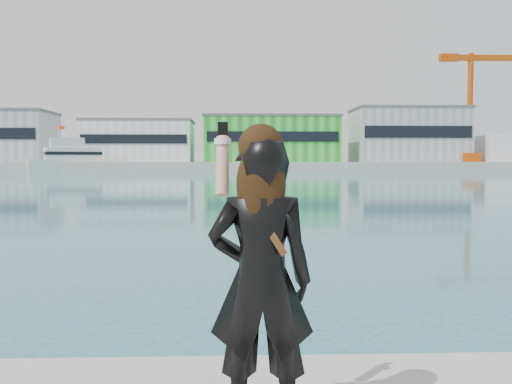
{
  "coord_description": "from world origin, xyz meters",
  "views": [
    {
      "loc": [
        -0.45,
        -3.35,
        2.32
      ],
      "look_at": [
        -0.3,
        0.54,
        2.1
      ],
      "focal_mm": 40.0,
      "sensor_mm": 36.0,
      "label": 1
    }
  ],
  "objects_px": {
    "buoy_extra": "(256,175)",
    "dock_crane": "(475,103)",
    "woman": "(261,273)",
    "motor_yacht": "(75,159)"
  },
  "relations": [
    {
      "from": "motor_yacht",
      "to": "dock_crane",
      "type": "bearing_deg",
      "value": -17.98
    },
    {
      "from": "buoy_extra",
      "to": "woman",
      "type": "relative_size",
      "value": 0.29
    },
    {
      "from": "motor_yacht",
      "to": "woman",
      "type": "distance_m",
      "value": 118.43
    },
    {
      "from": "buoy_extra",
      "to": "woman",
      "type": "height_order",
      "value": "woman"
    },
    {
      "from": "dock_crane",
      "to": "motor_yacht",
      "type": "relative_size",
      "value": 1.21
    },
    {
      "from": "dock_crane",
      "to": "motor_yacht",
      "type": "xyz_separation_m",
      "value": [
        -85.82,
        -8.23,
        -12.53
      ]
    },
    {
      "from": "buoy_extra",
      "to": "woman",
      "type": "bearing_deg",
      "value": -92.19
    },
    {
      "from": "dock_crane",
      "to": "woman",
      "type": "relative_size",
      "value": 13.77
    },
    {
      "from": "dock_crane",
      "to": "woman",
      "type": "height_order",
      "value": "dock_crane"
    },
    {
      "from": "buoy_extra",
      "to": "dock_crane",
      "type": "bearing_deg",
      "value": 36.45
    }
  ]
}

